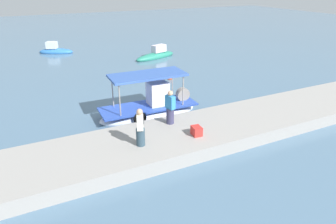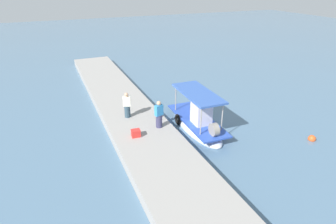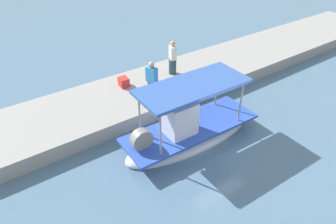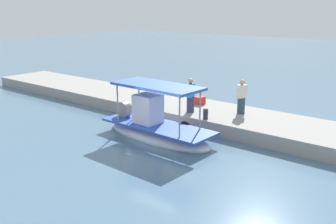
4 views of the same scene
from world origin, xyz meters
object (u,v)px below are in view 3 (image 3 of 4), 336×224
at_px(main_fishing_boat, 188,131).
at_px(cargo_crate, 124,82).
at_px(mooring_bollard, 184,89).
at_px(fisherman_by_crate, 173,59).
at_px(fisherman_near_bollard, 152,82).

xyz_separation_m(main_fishing_boat, cargo_crate, (0.50, -4.35, 0.42)).
height_order(mooring_bollard, cargo_crate, mooring_bollard).
distance_m(mooring_bollard, cargo_crate, 2.93).
xyz_separation_m(fisherman_by_crate, mooring_bollard, (0.82, 2.00, -0.52)).
xyz_separation_m(fisherman_near_bollard, fisherman_by_crate, (-2.14, -1.40, -0.01)).
bearing_deg(fisherman_near_bollard, cargo_crate, -72.10).
bearing_deg(cargo_crate, fisherman_by_crate, 174.25).
relative_size(fisherman_by_crate, mooring_bollard, 3.30).
xyz_separation_m(main_fishing_boat, mooring_bollard, (-1.35, -2.09, 0.47)).
bearing_deg(main_fishing_boat, fisherman_near_bollard, -90.77).
relative_size(fisherman_near_bollard, cargo_crate, 3.40).
bearing_deg(mooring_bollard, fisherman_near_bollard, -24.25).
distance_m(fisherman_by_crate, mooring_bollard, 2.22).
bearing_deg(mooring_bollard, cargo_crate, -50.64).
distance_m(fisherman_near_bollard, cargo_crate, 1.85).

